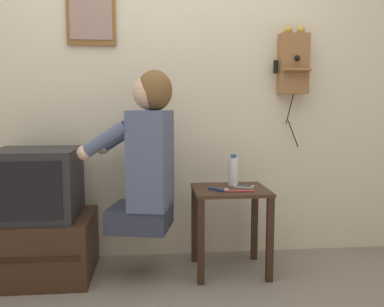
% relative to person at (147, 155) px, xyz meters
% --- Properties ---
extents(wall_back, '(6.80, 0.05, 2.55)m').
position_rel_person_xyz_m(wall_back, '(0.04, 0.42, 0.50)').
color(wall_back, beige).
rests_on(wall_back, ground_plane).
extents(side_table, '(0.47, 0.42, 0.55)m').
position_rel_person_xyz_m(side_table, '(0.53, 0.06, -0.36)').
color(side_table, '#382316').
rests_on(side_table, ground_plane).
extents(person, '(0.58, 0.48, 0.97)m').
position_rel_person_xyz_m(person, '(0.00, 0.00, 0.00)').
color(person, '#2D3347').
rests_on(person, ground_plane).
extents(tv_stand, '(0.63, 0.55, 0.38)m').
position_rel_person_xyz_m(tv_stand, '(-0.66, 0.09, -0.58)').
color(tv_stand, '#382316').
rests_on(tv_stand, ground_plane).
extents(television, '(0.50, 0.48, 0.42)m').
position_rel_person_xyz_m(television, '(-0.68, 0.08, -0.18)').
color(television, '#232326').
rests_on(television, tv_stand).
extents(wall_phone_antique, '(0.24, 0.18, 0.84)m').
position_rel_person_xyz_m(wall_phone_antique, '(1.02, 0.34, 0.59)').
color(wall_phone_antique, olive).
extents(framed_picture, '(0.32, 0.03, 0.50)m').
position_rel_person_xyz_m(framed_picture, '(-0.36, 0.38, 0.95)').
color(framed_picture, brown).
extents(cell_phone_held, '(0.13, 0.13, 0.01)m').
position_rel_person_xyz_m(cell_phone_held, '(0.44, 0.00, -0.22)').
color(cell_phone_held, navy).
rests_on(cell_phone_held, side_table).
extents(cell_phone_spare, '(0.14, 0.11, 0.01)m').
position_rel_person_xyz_m(cell_phone_spare, '(0.62, 0.08, -0.22)').
color(cell_phone_spare, silver).
rests_on(cell_phone_spare, side_table).
extents(water_bottle, '(0.07, 0.07, 0.21)m').
position_rel_person_xyz_m(water_bottle, '(0.56, 0.15, -0.13)').
color(water_bottle, silver).
rests_on(water_bottle, side_table).
extents(toothbrush, '(0.19, 0.02, 0.02)m').
position_rel_person_xyz_m(toothbrush, '(0.55, -0.06, -0.22)').
color(toothbrush, '#D83F4C').
rests_on(toothbrush, side_table).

